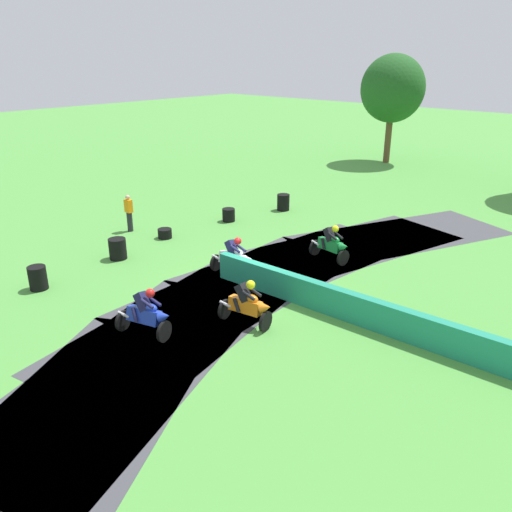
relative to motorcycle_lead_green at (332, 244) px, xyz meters
name	(u,v)px	position (x,y,z in m)	size (l,w,h in m)	color
ground_plane	(247,284)	(-0.87, -3.74, -0.66)	(120.00, 120.00, 0.00)	#4C933D
track_asphalt	(266,291)	(-0.03, -3.70, -0.66)	(8.71, 26.17, 0.01)	#3D3D42
safety_barrier	(415,328)	(5.06, -3.46, -0.21)	(0.30, 14.02, 0.90)	#1E8466
motorcycle_lead_green	(332,244)	(0.00, 0.00, 0.00)	(1.71, 0.86, 1.42)	black
motorcycle_chase_white	(234,257)	(-1.76, -3.40, -0.01)	(1.67, 0.90, 1.43)	black
motorcycle_trailing_orange	(248,304)	(1.04, -5.74, 0.00)	(1.68, 0.91, 1.42)	black
motorcycle_fourth_blue	(146,314)	(-0.64, -8.01, -0.01)	(1.68, 1.12, 1.43)	black
tire_stack_near	(283,202)	(-5.55, 3.93, -0.26)	(0.61, 0.61, 0.80)	black
tire_stack_mid_a	(229,215)	(-6.29, 0.84, -0.36)	(0.59, 0.59, 0.60)	black
tire_stack_mid_b	(165,233)	(-6.64, -2.62, -0.46)	(0.59, 0.59, 0.40)	black
tire_stack_far	(118,249)	(-6.10, -5.29, -0.26)	(0.65, 0.65, 0.80)	black
tire_stack_extra_a	(38,278)	(-5.75, -8.62, -0.26)	(0.59, 0.59, 0.80)	black
track_marshal	(129,213)	(-8.49, -3.06, 0.16)	(0.34, 0.24, 1.63)	#232328
tree_mid_rise	(393,89)	(-7.67, 18.06, 4.33)	(4.30, 4.30, 7.27)	brown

